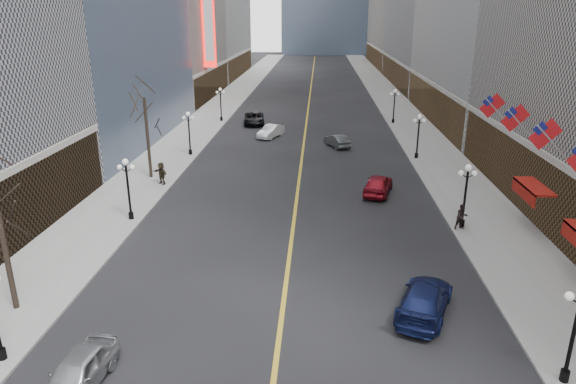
# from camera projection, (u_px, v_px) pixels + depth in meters

# --- Properties ---
(sidewalk_east) EXTENTS (6.00, 230.00, 0.15)m
(sidewalk_east) POSITION_uv_depth(u_px,v_px,m) (405.00, 118.00, 73.51)
(sidewalk_east) COLOR gray
(sidewalk_east) RESTS_ON ground
(sidewalk_west) EXTENTS (6.00, 230.00, 0.15)m
(sidewalk_west) POSITION_uv_depth(u_px,v_px,m) (212.00, 116.00, 75.09)
(sidewalk_west) COLOR gray
(sidewalk_west) RESTS_ON ground
(lane_line) EXTENTS (0.25, 200.00, 0.02)m
(lane_line) POSITION_uv_depth(u_px,v_px,m) (309.00, 105.00, 83.75)
(lane_line) COLOR gold
(lane_line) RESTS_ON ground
(streetlamp_east_0) EXTENTS (1.26, 0.44, 4.52)m
(streetlamp_east_0) POSITION_uv_depth(u_px,v_px,m) (576.00, 322.00, 19.94)
(streetlamp_east_0) COLOR black
(streetlamp_east_0) RESTS_ON sidewalk_east
(streetlamp_east_1) EXTENTS (1.26, 0.44, 4.52)m
(streetlamp_east_1) POSITION_uv_depth(u_px,v_px,m) (466.00, 189.00, 35.02)
(streetlamp_east_1) COLOR black
(streetlamp_east_1) RESTS_ON sidewalk_east
(streetlamp_east_2) EXTENTS (1.26, 0.44, 4.52)m
(streetlamp_east_2) POSITION_uv_depth(u_px,v_px,m) (418.00, 132.00, 51.98)
(streetlamp_east_2) COLOR black
(streetlamp_east_2) RESTS_ON sidewalk_east
(streetlamp_east_3) EXTENTS (1.26, 0.44, 4.52)m
(streetlamp_east_3) POSITION_uv_depth(u_px,v_px,m) (394.00, 102.00, 68.94)
(streetlamp_east_3) COLOR black
(streetlamp_east_3) RESTS_ON sidewalk_east
(streetlamp_west_1) EXTENTS (1.26, 0.44, 4.52)m
(streetlamp_west_1) POSITION_uv_depth(u_px,v_px,m) (128.00, 183.00, 36.34)
(streetlamp_west_1) COLOR black
(streetlamp_west_1) RESTS_ON sidewalk_west
(streetlamp_west_2) EXTENTS (1.26, 0.44, 4.52)m
(streetlamp_west_2) POSITION_uv_depth(u_px,v_px,m) (189.00, 129.00, 53.30)
(streetlamp_west_2) COLOR black
(streetlamp_west_2) RESTS_ON sidewalk_west
(streetlamp_west_3) EXTENTS (1.26, 0.44, 4.52)m
(streetlamp_west_3) POSITION_uv_depth(u_px,v_px,m) (221.00, 101.00, 70.26)
(streetlamp_west_3) COLOR black
(streetlamp_west_3) RESTS_ON sidewalk_west
(flag_3) EXTENTS (2.87, 0.12, 2.87)m
(flag_3) POSITION_uv_depth(u_px,v_px,m) (548.00, 137.00, 30.54)
(flag_3) COLOR #B2B2B7
(flag_3) RESTS_ON ground
(flag_4) EXTENTS (2.87, 0.12, 2.87)m
(flag_4) POSITION_uv_depth(u_px,v_px,m) (517.00, 120.00, 35.25)
(flag_4) COLOR #B2B2B7
(flag_4) RESTS_ON ground
(flag_5) EXTENTS (2.87, 0.12, 2.87)m
(flag_5) POSITION_uv_depth(u_px,v_px,m) (494.00, 108.00, 39.97)
(flag_5) COLOR #B2B2B7
(flag_5) RESTS_ON ground
(awning_c) EXTENTS (1.40, 4.00, 0.93)m
(awning_c) POSITION_uv_depth(u_px,v_px,m) (531.00, 188.00, 34.71)
(awning_c) COLOR maroon
(awning_c) RESTS_ON ground
(theatre_marquee) EXTENTS (2.00, 0.55, 12.00)m
(theatre_marquee) POSITION_uv_depth(u_px,v_px,m) (209.00, 28.00, 80.68)
(theatre_marquee) COLOR red
(theatre_marquee) RESTS_ON ground
(tree_west_far) EXTENTS (3.60, 3.60, 7.92)m
(tree_west_far) POSITION_uv_depth(u_px,v_px,m) (145.00, 110.00, 44.76)
(tree_west_far) COLOR #2D231C
(tree_west_far) RESTS_ON sidewalk_west
(car_nb_near) EXTENTS (2.25, 4.60, 1.51)m
(car_nb_near) POSITION_uv_depth(u_px,v_px,m) (77.00, 372.00, 20.41)
(car_nb_near) COLOR #A2A5A9
(car_nb_near) RESTS_ON ground
(car_nb_mid) EXTENTS (3.22, 4.76, 1.48)m
(car_nb_mid) POSITION_uv_depth(u_px,v_px,m) (271.00, 131.00, 62.01)
(car_nb_mid) COLOR silver
(car_nb_mid) RESTS_ON ground
(car_nb_far) EXTENTS (3.33, 6.01, 1.59)m
(car_nb_far) POSITION_uv_depth(u_px,v_px,m) (254.00, 119.00, 69.25)
(car_nb_far) COLOR black
(car_nb_far) RESTS_ON ground
(car_sb_near) EXTENTS (4.01, 5.88, 1.58)m
(car_sb_near) POSITION_uv_depth(u_px,v_px,m) (425.00, 300.00, 25.53)
(car_sb_near) COLOR #121B47
(car_sb_near) RESTS_ON ground
(car_sb_mid) EXTENTS (3.18, 5.22, 1.66)m
(car_sb_mid) POSITION_uv_depth(u_px,v_px,m) (378.00, 184.00, 42.58)
(car_sb_mid) COLOR maroon
(car_sb_mid) RESTS_ON ground
(car_sb_far) EXTENTS (3.09, 4.47, 1.40)m
(car_sb_far) POSITION_uv_depth(u_px,v_px,m) (337.00, 141.00, 57.67)
(car_sb_far) COLOR #494E51
(car_sb_far) RESTS_ON ground
(ped_east_walk) EXTENTS (0.99, 0.75, 1.81)m
(ped_east_walk) POSITION_uv_depth(u_px,v_px,m) (462.00, 217.00, 35.17)
(ped_east_walk) COLOR black
(ped_east_walk) RESTS_ON sidewalk_east
(ped_west_far) EXTENTS (1.74, 1.49, 1.93)m
(ped_west_far) POSITION_uv_depth(u_px,v_px,m) (161.00, 173.00, 44.54)
(ped_west_far) COLOR black
(ped_west_far) RESTS_ON sidewalk_west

